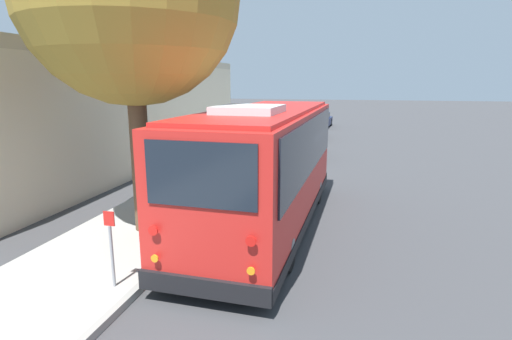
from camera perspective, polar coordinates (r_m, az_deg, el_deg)
name	(u,v)px	position (r m, az deg, el deg)	size (l,w,h in m)	color
ground_plane	(281,211)	(12.69, 3.59, -5.85)	(160.00, 160.00, 0.00)	#3D3D3F
sidewalk_slab	(180,201)	(13.66, -10.87, -4.37)	(80.00, 3.20, 0.15)	#A3A099
curb_strip	(227,205)	(13.08, -4.17, -4.94)	(80.00, 0.14, 0.15)	gray
shuttle_bus	(266,162)	(10.88, 1.38, 1.18)	(9.08, 2.83, 3.46)	red
parked_sedan_gray	(303,146)	(21.77, 6.76, 3.46)	(4.73, 2.01, 1.28)	slate
parked_sedan_black	(311,130)	(28.94, 7.80, 5.70)	(4.49, 1.85, 1.30)	black
parked_sedan_navy	(320,120)	(36.24, 9.15, 7.02)	(4.74, 1.93, 1.30)	#19234C
sign_post_near	(111,248)	(8.12, -19.95, -10.46)	(0.06, 0.22, 1.51)	gray
sign_post_far	(165,222)	(9.95, -12.93, -7.21)	(0.06, 0.06, 1.08)	gray
building_backdrop	(89,114)	(21.66, -22.69, 7.42)	(21.63, 7.99, 5.23)	beige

